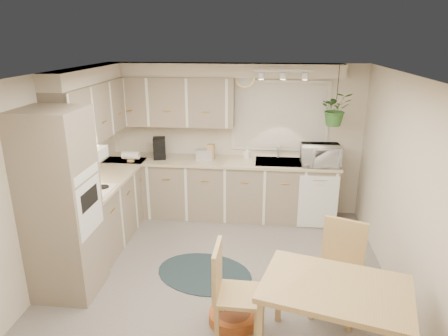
# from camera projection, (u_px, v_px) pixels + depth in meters

# --- Properties ---
(floor) EXTENTS (4.20, 4.20, 0.00)m
(floor) POSITION_uv_depth(u_px,v_px,m) (220.00, 279.00, 4.80)
(floor) COLOR slate
(floor) RESTS_ON ground
(ceiling) EXTENTS (4.20, 4.20, 0.00)m
(ceiling) POSITION_uv_depth(u_px,v_px,m) (219.00, 76.00, 4.05)
(ceiling) COLOR white
(ceiling) RESTS_ON wall_back
(wall_back) EXTENTS (4.00, 0.04, 2.40)m
(wall_back) POSITION_uv_depth(u_px,v_px,m) (235.00, 140.00, 6.41)
(wall_back) COLOR beige
(wall_back) RESTS_ON floor
(wall_front) EXTENTS (4.00, 0.04, 2.40)m
(wall_front) POSITION_uv_depth(u_px,v_px,m) (180.00, 308.00, 2.44)
(wall_front) COLOR beige
(wall_front) RESTS_ON floor
(wall_left) EXTENTS (0.04, 4.20, 2.40)m
(wall_left) POSITION_uv_depth(u_px,v_px,m) (49.00, 180.00, 4.62)
(wall_left) COLOR beige
(wall_left) RESTS_ON floor
(wall_right) EXTENTS (0.04, 4.20, 2.40)m
(wall_right) POSITION_uv_depth(u_px,v_px,m) (407.00, 193.00, 4.23)
(wall_right) COLOR beige
(wall_right) RESTS_ON floor
(base_cab_left) EXTENTS (0.60, 1.85, 0.90)m
(base_cab_left) POSITION_uv_depth(u_px,v_px,m) (108.00, 209.00, 5.66)
(base_cab_left) COLOR gray
(base_cab_left) RESTS_ON floor
(base_cab_back) EXTENTS (3.60, 0.60, 0.90)m
(base_cab_back) POSITION_uv_depth(u_px,v_px,m) (220.00, 189.00, 6.38)
(base_cab_back) COLOR gray
(base_cab_back) RESTS_ON floor
(counter_left) EXTENTS (0.64, 1.89, 0.04)m
(counter_left) POSITION_uv_depth(u_px,v_px,m) (106.00, 178.00, 5.51)
(counter_left) COLOR tan
(counter_left) RESTS_ON base_cab_left
(counter_back) EXTENTS (3.64, 0.64, 0.04)m
(counter_back) POSITION_uv_depth(u_px,v_px,m) (220.00, 162.00, 6.22)
(counter_back) COLOR tan
(counter_back) RESTS_ON base_cab_back
(oven_stack) EXTENTS (0.65, 0.65, 2.10)m
(oven_stack) POSITION_uv_depth(u_px,v_px,m) (61.00, 206.00, 4.28)
(oven_stack) COLOR gray
(oven_stack) RESTS_ON floor
(wall_oven_face) EXTENTS (0.02, 0.56, 0.58)m
(wall_oven_face) POSITION_uv_depth(u_px,v_px,m) (90.00, 207.00, 4.25)
(wall_oven_face) COLOR silver
(wall_oven_face) RESTS_ON oven_stack
(upper_cab_left) EXTENTS (0.35, 2.00, 0.75)m
(upper_cab_left) POSITION_uv_depth(u_px,v_px,m) (93.00, 111.00, 5.35)
(upper_cab_left) COLOR gray
(upper_cab_left) RESTS_ON wall_left
(upper_cab_back) EXTENTS (2.00, 0.35, 0.75)m
(upper_cab_back) POSITION_uv_depth(u_px,v_px,m) (170.00, 101.00, 6.14)
(upper_cab_back) COLOR gray
(upper_cab_back) RESTS_ON wall_back
(soffit_left) EXTENTS (0.30, 2.00, 0.20)m
(soffit_left) POSITION_uv_depth(u_px,v_px,m) (88.00, 75.00, 5.21)
(soffit_left) COLOR beige
(soffit_left) RESTS_ON wall_left
(soffit_back) EXTENTS (3.60, 0.30, 0.20)m
(soffit_back) POSITION_uv_depth(u_px,v_px,m) (221.00, 70.00, 5.94)
(soffit_back) COLOR beige
(soffit_back) RESTS_ON wall_back
(cooktop) EXTENTS (0.52, 0.58, 0.02)m
(cooktop) POSITION_uv_depth(u_px,v_px,m) (88.00, 192.00, 4.96)
(cooktop) COLOR silver
(cooktop) RESTS_ON counter_left
(range_hood) EXTENTS (0.40, 0.60, 0.14)m
(range_hood) POSITION_uv_depth(u_px,v_px,m) (83.00, 156.00, 4.81)
(range_hood) COLOR silver
(range_hood) RESTS_ON upper_cab_left
(window_blinds) EXTENTS (1.40, 0.02, 1.00)m
(window_blinds) POSITION_uv_depth(u_px,v_px,m) (280.00, 116.00, 6.18)
(window_blinds) COLOR silver
(window_blinds) RESTS_ON wall_back
(window_frame) EXTENTS (1.50, 0.02, 1.10)m
(window_frame) POSITION_uv_depth(u_px,v_px,m) (280.00, 116.00, 6.19)
(window_frame) COLOR beige
(window_frame) RESTS_ON wall_back
(sink) EXTENTS (0.70, 0.48, 0.10)m
(sink) POSITION_uv_depth(u_px,v_px,m) (278.00, 164.00, 6.15)
(sink) COLOR #B4B6BD
(sink) RESTS_ON counter_back
(dishwasher_front) EXTENTS (0.58, 0.02, 0.83)m
(dishwasher_front) POSITION_uv_depth(u_px,v_px,m) (318.00, 202.00, 5.95)
(dishwasher_front) COLOR silver
(dishwasher_front) RESTS_ON base_cab_back
(track_light_bar) EXTENTS (0.80, 0.04, 0.04)m
(track_light_bar) POSITION_uv_depth(u_px,v_px,m) (283.00, 71.00, 5.46)
(track_light_bar) COLOR silver
(track_light_bar) RESTS_ON ceiling
(wall_clock) EXTENTS (0.30, 0.03, 0.30)m
(wall_clock) POSITION_uv_depth(u_px,v_px,m) (245.00, 78.00, 6.05)
(wall_clock) COLOR #E8B652
(wall_clock) RESTS_ON wall_back
(dining_table) EXTENTS (1.40, 1.11, 0.77)m
(dining_table) POSITION_uv_depth(u_px,v_px,m) (332.00, 324.00, 3.49)
(dining_table) COLOR tan
(dining_table) RESTS_ON floor
(chair_left) EXTENTS (0.46, 0.46, 0.95)m
(chair_left) POSITION_uv_depth(u_px,v_px,m) (238.00, 292.00, 3.78)
(chair_left) COLOR tan
(chair_left) RESTS_ON floor
(chair_back) EXTENTS (0.61, 0.61, 1.00)m
(chair_back) POSITION_uv_depth(u_px,v_px,m) (338.00, 272.00, 4.06)
(chair_back) COLOR tan
(chair_back) RESTS_ON floor
(braided_rug) EXTENTS (1.41, 1.21, 0.01)m
(braided_rug) POSITION_uv_depth(u_px,v_px,m) (204.00, 273.00, 4.91)
(braided_rug) COLOR black
(braided_rug) RESTS_ON floor
(pet_bed) EXTENTS (0.66, 0.66, 0.12)m
(pet_bed) POSITION_uv_depth(u_px,v_px,m) (233.00, 317.00, 4.07)
(pet_bed) COLOR #9E3F1F
(pet_bed) RESTS_ON floor
(microwave) EXTENTS (0.58, 0.33, 0.38)m
(microwave) POSITION_uv_depth(u_px,v_px,m) (321.00, 153.00, 5.92)
(microwave) COLOR silver
(microwave) RESTS_ON counter_back
(soap_bottle) EXTENTS (0.12, 0.19, 0.08)m
(soap_bottle) POSITION_uv_depth(u_px,v_px,m) (247.00, 156.00, 6.31)
(soap_bottle) COLOR silver
(soap_bottle) RESTS_ON counter_back
(hanging_plant) EXTENTS (0.48, 0.53, 0.38)m
(hanging_plant) POSITION_uv_depth(u_px,v_px,m) (336.00, 113.00, 5.71)
(hanging_plant) COLOR #2F5F26
(hanging_plant) RESTS_ON ceiling
(coffee_maker) EXTENTS (0.24, 0.27, 0.33)m
(coffee_maker) POSITION_uv_depth(u_px,v_px,m) (159.00, 148.00, 6.27)
(coffee_maker) COLOR black
(coffee_maker) RESTS_ON counter_back
(toaster) EXTENTS (0.28, 0.19, 0.15)m
(toaster) POSITION_uv_depth(u_px,v_px,m) (204.00, 154.00, 6.25)
(toaster) COLOR #B4B6BD
(toaster) RESTS_ON counter_back
(knife_block) EXTENTS (0.12, 0.12, 0.24)m
(knife_block) POSITION_uv_depth(u_px,v_px,m) (211.00, 152.00, 6.25)
(knife_block) COLOR tan
(knife_block) RESTS_ON counter_back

